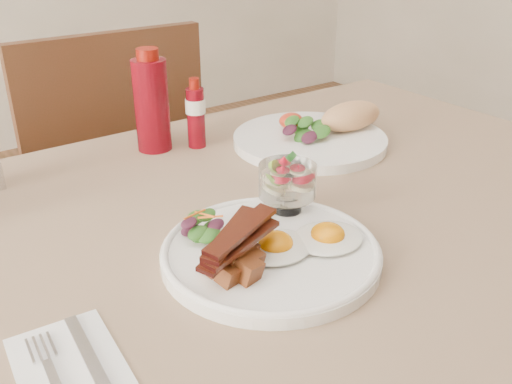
{
  "coord_description": "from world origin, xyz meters",
  "views": [
    {
      "loc": [
        -0.45,
        -0.6,
        1.15
      ],
      "look_at": [
        -0.05,
        -0.05,
        0.82
      ],
      "focal_mm": 40.0,
      "sensor_mm": 36.0,
      "label": 1
    }
  ],
  "objects_px": {
    "main_plate": "(271,254)",
    "fruit_cup": "(287,181)",
    "second_plate": "(320,133)",
    "chair_far": "(107,190)",
    "ketchup_bottle": "(152,103)",
    "hot_sauce_bottle": "(196,114)",
    "table": "(265,262)"
  },
  "relations": [
    {
      "from": "chair_far",
      "to": "main_plate",
      "type": "distance_m",
      "value": 0.81
    },
    {
      "from": "table",
      "to": "ketchup_bottle",
      "type": "bearing_deg",
      "value": 93.23
    },
    {
      "from": "chair_far",
      "to": "ketchup_bottle",
      "type": "relative_size",
      "value": 4.98
    },
    {
      "from": "table",
      "to": "fruit_cup",
      "type": "xyz_separation_m",
      "value": [
        0.01,
        -0.04,
        0.15
      ]
    },
    {
      "from": "main_plate",
      "to": "chair_far",
      "type": "bearing_deg",
      "value": 84.75
    },
    {
      "from": "chair_far",
      "to": "ketchup_bottle",
      "type": "bearing_deg",
      "value": -93.07
    },
    {
      "from": "fruit_cup",
      "to": "hot_sauce_bottle",
      "type": "bearing_deg",
      "value": 82.68
    },
    {
      "from": "hot_sauce_bottle",
      "to": "fruit_cup",
      "type": "bearing_deg",
      "value": -97.32
    },
    {
      "from": "main_plate",
      "to": "fruit_cup",
      "type": "bearing_deg",
      "value": 40.97
    },
    {
      "from": "main_plate",
      "to": "second_plate",
      "type": "relative_size",
      "value": 0.89
    },
    {
      "from": "fruit_cup",
      "to": "hot_sauce_bottle",
      "type": "height_order",
      "value": "hot_sauce_bottle"
    },
    {
      "from": "fruit_cup",
      "to": "ketchup_bottle",
      "type": "bearing_deg",
      "value": 94.57
    },
    {
      "from": "chair_far",
      "to": "main_plate",
      "type": "height_order",
      "value": "chair_far"
    },
    {
      "from": "chair_far",
      "to": "second_plate",
      "type": "relative_size",
      "value": 2.96
    },
    {
      "from": "fruit_cup",
      "to": "ketchup_bottle",
      "type": "xyz_separation_m",
      "value": [
        -0.03,
        0.36,
        0.03
      ]
    },
    {
      "from": "table",
      "to": "ketchup_bottle",
      "type": "height_order",
      "value": "ketchup_bottle"
    },
    {
      "from": "hot_sauce_bottle",
      "to": "chair_far",
      "type": "bearing_deg",
      "value": 97.87
    },
    {
      "from": "main_plate",
      "to": "second_plate",
      "type": "height_order",
      "value": "second_plate"
    },
    {
      "from": "chair_far",
      "to": "second_plate",
      "type": "distance_m",
      "value": 0.61
    },
    {
      "from": "second_plate",
      "to": "hot_sauce_bottle",
      "type": "bearing_deg",
      "value": 149.08
    },
    {
      "from": "second_plate",
      "to": "chair_far",
      "type": "bearing_deg",
      "value": 116.99
    },
    {
      "from": "second_plate",
      "to": "ketchup_bottle",
      "type": "xyz_separation_m",
      "value": [
        -0.27,
        0.16,
        0.07
      ]
    },
    {
      "from": "main_plate",
      "to": "fruit_cup",
      "type": "xyz_separation_m",
      "value": [
        0.08,
        0.07,
        0.05
      ]
    },
    {
      "from": "main_plate",
      "to": "fruit_cup",
      "type": "height_order",
      "value": "fruit_cup"
    },
    {
      "from": "main_plate",
      "to": "second_plate",
      "type": "xyz_separation_m",
      "value": [
        0.32,
        0.27,
        0.01
      ]
    },
    {
      "from": "chair_far",
      "to": "fruit_cup",
      "type": "relative_size",
      "value": 11.31
    },
    {
      "from": "hot_sauce_bottle",
      "to": "ketchup_bottle",
      "type": "bearing_deg",
      "value": 153.24
    },
    {
      "from": "table",
      "to": "hot_sauce_bottle",
      "type": "distance_m",
      "value": 0.33
    },
    {
      "from": "second_plate",
      "to": "hot_sauce_bottle",
      "type": "distance_m",
      "value": 0.24
    },
    {
      "from": "main_plate",
      "to": "fruit_cup",
      "type": "distance_m",
      "value": 0.12
    },
    {
      "from": "ketchup_bottle",
      "to": "hot_sauce_bottle",
      "type": "relative_size",
      "value": 1.42
    },
    {
      "from": "fruit_cup",
      "to": "hot_sauce_bottle",
      "type": "distance_m",
      "value": 0.33
    }
  ]
}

